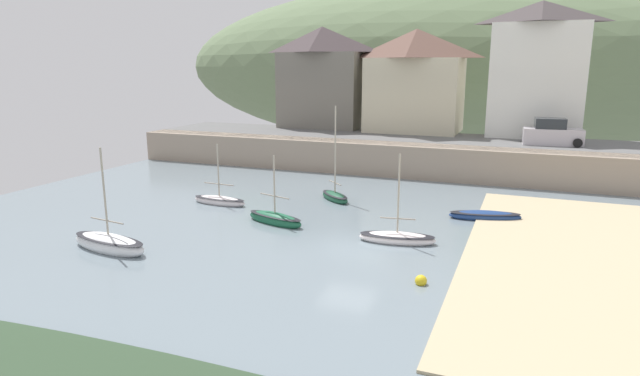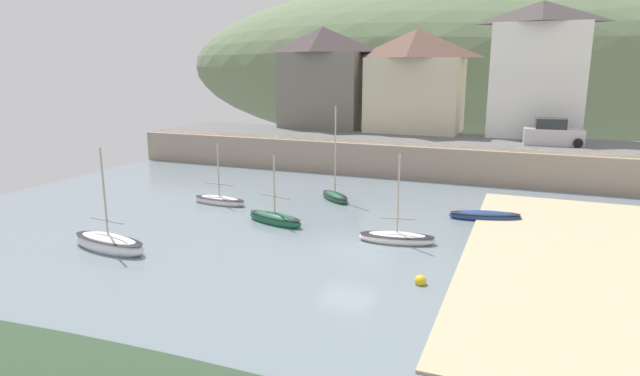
{
  "view_description": "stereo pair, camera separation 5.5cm",
  "coord_description": "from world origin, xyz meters",
  "px_view_note": "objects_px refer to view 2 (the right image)",
  "views": [
    {
      "loc": [
        7.36,
        -22.04,
        8.14
      ],
      "look_at": [
        -3.45,
        5.25,
        1.39
      ],
      "focal_mm": 30.07,
      "sensor_mm": 36.0,
      "label": 1
    },
    {
      "loc": [
        7.41,
        -22.02,
        8.14
      ],
      "look_at": [
        -3.45,
        5.25,
        1.39
      ],
      "focal_mm": 30.07,
      "sensor_mm": 36.0,
      "label": 2
    }
  ],
  "objects_px": {
    "fishing_boat_green": "(220,200)",
    "mooring_buoy": "(420,281)",
    "waterfront_building_left": "(323,77)",
    "sailboat_far_left": "(109,243)",
    "parked_car_near_slipway": "(552,134)",
    "motorboat_with_cabin": "(485,216)",
    "sailboat_white_hull": "(275,219)",
    "waterfront_building_centre": "(416,80)",
    "dinghy_open_wooden": "(335,196)",
    "sailboat_nearest_shore": "(397,238)",
    "waterfront_building_right": "(538,69)"
  },
  "relations": [
    {
      "from": "fishing_boat_green",
      "to": "mooring_buoy",
      "type": "xyz_separation_m",
      "value": [
        13.6,
        -7.55,
        -0.09
      ]
    },
    {
      "from": "waterfront_building_left",
      "to": "mooring_buoy",
      "type": "distance_m",
      "value": 32.65
    },
    {
      "from": "sailboat_far_left",
      "to": "parked_car_near_slipway",
      "type": "xyz_separation_m",
      "value": [
        18.69,
        24.95,
        2.89
      ]
    },
    {
      "from": "motorboat_with_cabin",
      "to": "fishing_boat_green",
      "type": "xyz_separation_m",
      "value": [
        -15.08,
        -2.53,
        0.04
      ]
    },
    {
      "from": "sailboat_white_hull",
      "to": "mooring_buoy",
      "type": "bearing_deg",
      "value": -14.6
    },
    {
      "from": "waterfront_building_centre",
      "to": "sailboat_far_left",
      "type": "relative_size",
      "value": 1.79
    },
    {
      "from": "waterfront_building_left",
      "to": "sailboat_far_left",
      "type": "xyz_separation_m",
      "value": [
        1.24,
        -29.45,
        -6.77
      ]
    },
    {
      "from": "dinghy_open_wooden",
      "to": "sailboat_white_hull",
      "type": "height_order",
      "value": "dinghy_open_wooden"
    },
    {
      "from": "motorboat_with_cabin",
      "to": "parked_car_near_slipway",
      "type": "height_order",
      "value": "parked_car_near_slipway"
    },
    {
      "from": "waterfront_building_centre",
      "to": "sailboat_nearest_shore",
      "type": "height_order",
      "value": "waterfront_building_centre"
    },
    {
      "from": "waterfront_building_left",
      "to": "waterfront_building_centre",
      "type": "relative_size",
      "value": 1.04
    },
    {
      "from": "sailboat_white_hull",
      "to": "mooring_buoy",
      "type": "distance_m",
      "value": 10.15
    },
    {
      "from": "sailboat_white_hull",
      "to": "sailboat_far_left",
      "type": "height_order",
      "value": "sailboat_far_left"
    },
    {
      "from": "motorboat_with_cabin",
      "to": "mooring_buoy",
      "type": "bearing_deg",
      "value": -111.7
    },
    {
      "from": "waterfront_building_centre",
      "to": "sailboat_white_hull",
      "type": "distance_m",
      "value": 24.0
    },
    {
      "from": "waterfront_building_right",
      "to": "dinghy_open_wooden",
      "type": "relative_size",
      "value": 1.8
    },
    {
      "from": "waterfront_building_left",
      "to": "sailboat_far_left",
      "type": "distance_m",
      "value": 30.24
    },
    {
      "from": "dinghy_open_wooden",
      "to": "sailboat_white_hull",
      "type": "relative_size",
      "value": 1.56
    },
    {
      "from": "dinghy_open_wooden",
      "to": "sailboat_nearest_shore",
      "type": "xyz_separation_m",
      "value": [
        5.49,
        -6.51,
        -0.04
      ]
    },
    {
      "from": "waterfront_building_centre",
      "to": "sailboat_nearest_shore",
      "type": "bearing_deg",
      "value": -79.62
    },
    {
      "from": "sailboat_far_left",
      "to": "parked_car_near_slipway",
      "type": "relative_size",
      "value": 1.16
    },
    {
      "from": "sailboat_far_left",
      "to": "waterfront_building_right",
      "type": "bearing_deg",
      "value": 67.16
    },
    {
      "from": "sailboat_white_hull",
      "to": "sailboat_far_left",
      "type": "distance_m",
      "value": 8.25
    },
    {
      "from": "motorboat_with_cabin",
      "to": "sailboat_white_hull",
      "type": "distance_m",
      "value": 11.33
    },
    {
      "from": "waterfront_building_left",
      "to": "sailboat_nearest_shore",
      "type": "height_order",
      "value": "waterfront_building_left"
    },
    {
      "from": "motorboat_with_cabin",
      "to": "fishing_boat_green",
      "type": "bearing_deg",
      "value": 176.17
    },
    {
      "from": "sailboat_white_hull",
      "to": "sailboat_far_left",
      "type": "relative_size",
      "value": 0.78
    },
    {
      "from": "sailboat_white_hull",
      "to": "sailboat_nearest_shore",
      "type": "xyz_separation_m",
      "value": [
        6.7,
        -0.64,
        -0.04
      ]
    },
    {
      "from": "dinghy_open_wooden",
      "to": "fishing_boat_green",
      "type": "height_order",
      "value": "dinghy_open_wooden"
    },
    {
      "from": "sailboat_far_left",
      "to": "mooring_buoy",
      "type": "height_order",
      "value": "sailboat_far_left"
    },
    {
      "from": "waterfront_building_left",
      "to": "mooring_buoy",
      "type": "xyz_separation_m",
      "value": [
        15.06,
        -28.13,
        -6.94
      ]
    },
    {
      "from": "motorboat_with_cabin",
      "to": "sailboat_white_hull",
      "type": "bearing_deg",
      "value": -167.66
    },
    {
      "from": "waterfront_building_centre",
      "to": "fishing_boat_green",
      "type": "height_order",
      "value": "waterfront_building_centre"
    },
    {
      "from": "sailboat_far_left",
      "to": "fishing_boat_green",
      "type": "height_order",
      "value": "sailboat_far_left"
    },
    {
      "from": "sailboat_nearest_shore",
      "to": "fishing_boat_green",
      "type": "bearing_deg",
      "value": 156.52
    },
    {
      "from": "waterfront_building_left",
      "to": "sailboat_white_hull",
      "type": "distance_m",
      "value": 24.77
    },
    {
      "from": "waterfront_building_right",
      "to": "dinghy_open_wooden",
      "type": "xyz_separation_m",
      "value": [
        -10.99,
        -17.08,
        -7.55
      ]
    },
    {
      "from": "waterfront_building_left",
      "to": "dinghy_open_wooden",
      "type": "bearing_deg",
      "value": -66.16
    },
    {
      "from": "sailboat_far_left",
      "to": "mooring_buoy",
      "type": "bearing_deg",
      "value": 13.07
    },
    {
      "from": "waterfront_building_centre",
      "to": "parked_car_near_slipway",
      "type": "distance_m",
      "value": 12.62
    },
    {
      "from": "sailboat_nearest_shore",
      "to": "mooring_buoy",
      "type": "bearing_deg",
      "value": -74.81
    },
    {
      "from": "waterfront_building_right",
      "to": "waterfront_building_left",
      "type": "bearing_deg",
      "value": 180.0
    },
    {
      "from": "dinghy_open_wooden",
      "to": "waterfront_building_right",
      "type": "bearing_deg",
      "value": 100.07
    },
    {
      "from": "waterfront_building_centre",
      "to": "waterfront_building_left",
      "type": "bearing_deg",
      "value": 180.0
    },
    {
      "from": "waterfront_building_centre",
      "to": "sailboat_white_hull",
      "type": "xyz_separation_m",
      "value": [
        -2.39,
        -22.95,
        -6.61
      ]
    },
    {
      "from": "motorboat_with_cabin",
      "to": "mooring_buoy",
      "type": "height_order",
      "value": "motorboat_with_cabin"
    },
    {
      "from": "motorboat_with_cabin",
      "to": "sailboat_nearest_shore",
      "type": "xyz_separation_m",
      "value": [
        -3.5,
        -5.55,
        0.03
      ]
    },
    {
      "from": "waterfront_building_right",
      "to": "parked_car_near_slipway",
      "type": "height_order",
      "value": "waterfront_building_right"
    },
    {
      "from": "sailboat_far_left",
      "to": "sailboat_nearest_shore",
      "type": "distance_m",
      "value": 13.17
    },
    {
      "from": "sailboat_white_hull",
      "to": "fishing_boat_green",
      "type": "height_order",
      "value": "fishing_boat_green"
    }
  ]
}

